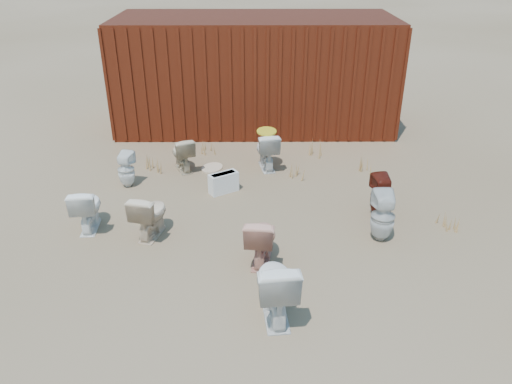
{
  "coord_description": "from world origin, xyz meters",
  "views": [
    {
      "loc": [
        -0.03,
        -5.97,
        3.94
      ],
      "look_at": [
        0.0,
        0.6,
        0.55
      ],
      "focal_mm": 35.0,
      "sensor_mm": 36.0,
      "label": 1
    }
  ],
  "objects_px": {
    "toilet_back_e": "(383,216)",
    "loose_tank": "(224,183)",
    "toilet_front_c": "(275,286)",
    "toilet_front_a": "(87,208)",
    "toilet_back_beige_left": "(182,154)",
    "toilet_back_beige_right": "(150,214)",
    "shipping_container": "(255,72)",
    "toilet_front_pink": "(261,239)",
    "toilet_back_a": "(126,170)",
    "toilet_back_yellowlid": "(266,150)",
    "toilet_front_maroon": "(381,196)"
  },
  "relations": [
    {
      "from": "toilet_front_a",
      "to": "toilet_back_yellowlid",
      "type": "relative_size",
      "value": 0.95
    },
    {
      "from": "toilet_back_a",
      "to": "toilet_back_beige_right",
      "type": "xyz_separation_m",
      "value": [
        0.71,
        -1.61,
        0.03
      ]
    },
    {
      "from": "toilet_back_e",
      "to": "toilet_back_yellowlid",
      "type": "bearing_deg",
      "value": -58.2
    },
    {
      "from": "toilet_back_a",
      "to": "toilet_back_beige_right",
      "type": "relative_size",
      "value": 0.92
    },
    {
      "from": "toilet_back_beige_right",
      "to": "toilet_back_e",
      "type": "distance_m",
      "value": 3.34
    },
    {
      "from": "toilet_back_beige_left",
      "to": "toilet_back_beige_right",
      "type": "height_order",
      "value": "toilet_back_beige_right"
    },
    {
      "from": "shipping_container",
      "to": "toilet_front_pink",
      "type": "relative_size",
      "value": 8.45
    },
    {
      "from": "toilet_front_c",
      "to": "shipping_container",
      "type": "bearing_deg",
      "value": -93.89
    },
    {
      "from": "toilet_front_maroon",
      "to": "loose_tank",
      "type": "height_order",
      "value": "toilet_front_maroon"
    },
    {
      "from": "toilet_front_maroon",
      "to": "toilet_back_a",
      "type": "height_order",
      "value": "toilet_front_maroon"
    },
    {
      "from": "toilet_front_a",
      "to": "shipping_container",
      "type": "bearing_deg",
      "value": -122.35
    },
    {
      "from": "toilet_back_beige_left",
      "to": "loose_tank",
      "type": "xyz_separation_m",
      "value": [
        0.81,
        -0.93,
        -0.15
      ]
    },
    {
      "from": "toilet_front_c",
      "to": "toilet_back_a",
      "type": "bearing_deg",
      "value": -59.62
    },
    {
      "from": "toilet_front_c",
      "to": "toilet_back_beige_right",
      "type": "relative_size",
      "value": 1.2
    },
    {
      "from": "toilet_front_a",
      "to": "toilet_front_pink",
      "type": "bearing_deg",
      "value": 156.95
    },
    {
      "from": "toilet_front_pink",
      "to": "toilet_front_a",
      "type": "bearing_deg",
      "value": -11.02
    },
    {
      "from": "toilet_back_yellowlid",
      "to": "toilet_back_e",
      "type": "relative_size",
      "value": 0.95
    },
    {
      "from": "shipping_container",
      "to": "toilet_front_maroon",
      "type": "relative_size",
      "value": 8.68
    },
    {
      "from": "toilet_front_a",
      "to": "toilet_back_yellowlid",
      "type": "height_order",
      "value": "toilet_back_yellowlid"
    },
    {
      "from": "toilet_front_c",
      "to": "toilet_front_a",
      "type": "bearing_deg",
      "value": -41.57
    },
    {
      "from": "toilet_front_pink",
      "to": "shipping_container",
      "type": "bearing_deg",
      "value": -81.63
    },
    {
      "from": "shipping_container",
      "to": "toilet_front_c",
      "type": "xyz_separation_m",
      "value": [
        0.21,
        -6.66,
        -0.78
      ]
    },
    {
      "from": "shipping_container",
      "to": "toilet_front_maroon",
      "type": "distance_m",
      "value": 4.83
    },
    {
      "from": "toilet_front_maroon",
      "to": "toilet_back_yellowlid",
      "type": "height_order",
      "value": "toilet_back_yellowlid"
    },
    {
      "from": "toilet_back_e",
      "to": "loose_tank",
      "type": "distance_m",
      "value": 2.8
    },
    {
      "from": "toilet_front_pink",
      "to": "toilet_back_e",
      "type": "relative_size",
      "value": 0.93
    },
    {
      "from": "toilet_front_maroon",
      "to": "toilet_back_e",
      "type": "bearing_deg",
      "value": 69.92
    },
    {
      "from": "toilet_front_c",
      "to": "toilet_back_beige_left",
      "type": "bearing_deg",
      "value": -74.57
    },
    {
      "from": "shipping_container",
      "to": "toilet_front_maroon",
      "type": "height_order",
      "value": "shipping_container"
    },
    {
      "from": "toilet_back_e",
      "to": "toilet_front_c",
      "type": "bearing_deg",
      "value": 44.95
    },
    {
      "from": "shipping_container",
      "to": "toilet_back_beige_left",
      "type": "bearing_deg",
      "value": -117.66
    },
    {
      "from": "toilet_back_e",
      "to": "loose_tank",
      "type": "relative_size",
      "value": 1.52
    },
    {
      "from": "toilet_front_maroon",
      "to": "toilet_back_e",
      "type": "xyz_separation_m",
      "value": [
        -0.13,
        -0.7,
        0.03
      ]
    },
    {
      "from": "toilet_front_a",
      "to": "toilet_back_beige_right",
      "type": "height_order",
      "value": "toilet_back_beige_right"
    },
    {
      "from": "toilet_back_e",
      "to": "loose_tank",
      "type": "xyz_separation_m",
      "value": [
        -2.35,
        1.51,
        -0.21
      ]
    },
    {
      "from": "toilet_front_a",
      "to": "toilet_front_maroon",
      "type": "xyz_separation_m",
      "value": [
        4.44,
        0.36,
        0.0
      ]
    },
    {
      "from": "toilet_front_maroon",
      "to": "toilet_back_a",
      "type": "xyz_separation_m",
      "value": [
        -4.18,
        1.05,
        -0.03
      ]
    },
    {
      "from": "toilet_front_pink",
      "to": "toilet_back_yellowlid",
      "type": "relative_size",
      "value": 0.99
    },
    {
      "from": "toilet_back_beige_left",
      "to": "toilet_back_beige_right",
      "type": "distance_m",
      "value": 2.31
    },
    {
      "from": "toilet_front_pink",
      "to": "toilet_back_beige_right",
      "type": "relative_size",
      "value": 1.02
    },
    {
      "from": "toilet_front_c",
      "to": "toilet_back_yellowlid",
      "type": "xyz_separation_m",
      "value": [
        0.0,
        4.14,
        -0.06
      ]
    },
    {
      "from": "toilet_front_a",
      "to": "toilet_front_c",
      "type": "distance_m",
      "value": 3.35
    },
    {
      "from": "shipping_container",
      "to": "toilet_back_e",
      "type": "xyz_separation_m",
      "value": [
        1.8,
        -5.04,
        -0.82
      ]
    },
    {
      "from": "shipping_container",
      "to": "toilet_back_yellowlid",
      "type": "xyz_separation_m",
      "value": [
        0.21,
        -2.52,
        -0.84
      ]
    },
    {
      "from": "toilet_back_beige_right",
      "to": "toilet_back_yellowlid",
      "type": "bearing_deg",
      "value": -111.21
    },
    {
      "from": "shipping_container",
      "to": "toilet_back_beige_right",
      "type": "height_order",
      "value": "shipping_container"
    },
    {
      "from": "shipping_container",
      "to": "toilet_front_a",
      "type": "distance_m",
      "value": 5.39
    },
    {
      "from": "toilet_front_pink",
      "to": "toilet_back_a",
      "type": "xyz_separation_m",
      "value": [
        -2.31,
        2.28,
        -0.04
      ]
    },
    {
      "from": "toilet_front_pink",
      "to": "toilet_back_a",
      "type": "height_order",
      "value": "toilet_front_pink"
    },
    {
      "from": "toilet_front_pink",
      "to": "toilet_back_beige_left",
      "type": "bearing_deg",
      "value": -56.67
    }
  ]
}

